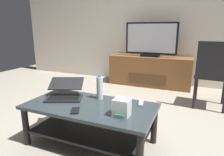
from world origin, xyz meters
name	(u,v)px	position (x,y,z in m)	size (l,w,h in m)	color
ground_plane	(104,132)	(0.00, 0.00, 0.00)	(7.68, 7.68, 0.00)	#9E9384
back_wall	(154,14)	(0.00, 2.39, 1.40)	(6.40, 0.12, 2.80)	beige
coffee_table	(90,117)	(-0.02, -0.24, 0.29)	(1.24, 0.62, 0.41)	#2D383D
media_cabinet	(150,71)	(0.03, 2.07, 0.29)	(1.58, 0.44, 0.59)	brown
television	(151,40)	(0.03, 2.05, 0.90)	(0.99, 0.20, 0.65)	black
dining_chair	(212,72)	(1.08, 1.22, 0.54)	(0.46, 0.46, 0.96)	black
laptop	(65,92)	(-0.37, -0.15, 0.47)	(0.48, 0.49, 0.17)	black
router_box	(122,107)	(0.34, -0.35, 0.48)	(0.13, 0.12, 0.15)	silver
water_bottle_near	(100,88)	(-0.01, -0.05, 0.53)	(0.07, 0.07, 0.25)	silver
cell_phone	(75,111)	(-0.07, -0.42, 0.42)	(0.07, 0.14, 0.01)	black
tv_remote	(141,103)	(0.42, -0.03, 0.42)	(0.04, 0.16, 0.02)	#99999E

